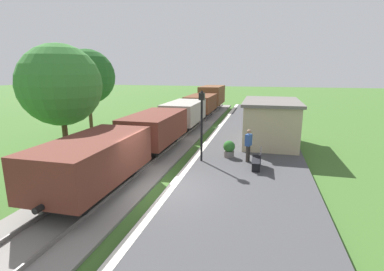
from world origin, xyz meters
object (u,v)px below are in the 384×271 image
at_px(bench_near_hut, 258,159).
at_px(tree_trackside_far, 87,77).
at_px(person_waiting, 248,144).
at_px(potted_planter, 229,149).
at_px(station_hut, 270,121).
at_px(tree_trackside_mid, 60,85).
at_px(freight_train, 186,112).
at_px(lamp_post_near, 202,113).

distance_m(bench_near_hut, tree_trackside_far, 15.54).
bearing_deg(person_waiting, potted_planter, -6.42).
bearing_deg(station_hut, tree_trackside_far, 174.73).
xyz_separation_m(tree_trackside_mid, tree_trackside_far, (-3.52, 7.71, 0.23)).
relative_size(freight_train, tree_trackside_mid, 5.21).
bearing_deg(bench_near_hut, station_hut, 83.42).
xyz_separation_m(person_waiting, tree_trackside_far, (-12.96, 5.82, 3.23)).
height_order(freight_train, lamp_post_near, lamp_post_near).
xyz_separation_m(freight_train, person_waiting, (5.64, -8.65, -0.28)).
bearing_deg(person_waiting, freight_train, -34.67).
height_order(person_waiting, tree_trackside_far, tree_trackside_far).
height_order(person_waiting, potted_planter, person_waiting).
bearing_deg(lamp_post_near, tree_trackside_far, 149.41).
height_order(station_hut, potted_planter, station_hut).
relative_size(potted_planter, tree_trackside_mid, 0.15).
xyz_separation_m(person_waiting, lamp_post_near, (-2.39, -0.44, 1.62)).
xyz_separation_m(lamp_post_near, tree_trackside_far, (-10.58, 6.25, 1.61)).
height_order(bench_near_hut, lamp_post_near, lamp_post_near).
bearing_deg(person_waiting, tree_trackside_mid, 33.54).
relative_size(station_hut, tree_trackside_far, 0.88).
height_order(freight_train, potted_planter, freight_train).
bearing_deg(person_waiting, lamp_post_near, 32.56).
relative_size(person_waiting, lamp_post_near, 0.46).
bearing_deg(station_hut, bench_near_hut, -96.58).
bearing_deg(tree_trackside_far, lamp_post_near, -30.59).
distance_m(bench_near_hut, person_waiting, 1.18).
distance_m(station_hut, tree_trackside_mid, 12.64).
bearing_deg(potted_planter, tree_trackside_far, 156.24).
bearing_deg(bench_near_hut, freight_train, 122.73).
height_order(station_hut, tree_trackside_mid, tree_trackside_mid).
bearing_deg(potted_planter, freight_train, 119.61).
bearing_deg(tree_trackside_far, freight_train, 21.12).
height_order(station_hut, tree_trackside_far, tree_trackside_far).
relative_size(freight_train, lamp_post_near, 8.81).
distance_m(station_hut, person_waiting, 4.69).
height_order(potted_planter, tree_trackside_far, tree_trackside_far).
bearing_deg(tree_trackside_mid, freight_train, 70.15).
xyz_separation_m(person_waiting, tree_trackside_mid, (-9.44, -1.89, 2.99)).
xyz_separation_m(bench_near_hut, tree_trackside_far, (-13.49, 6.77, 3.69)).
xyz_separation_m(station_hut, tree_trackside_far, (-14.12, 1.30, 2.76)).
xyz_separation_m(freight_train, lamp_post_near, (3.25, -9.08, 1.34)).
xyz_separation_m(station_hut, person_waiting, (-1.16, -4.52, -0.47)).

